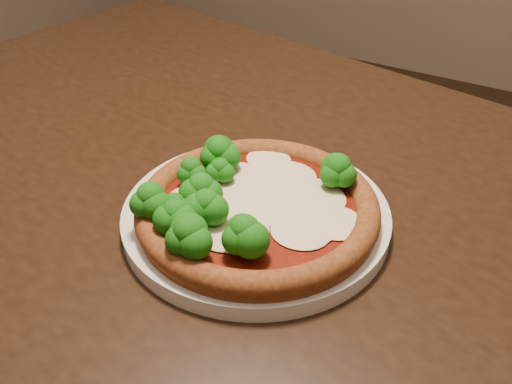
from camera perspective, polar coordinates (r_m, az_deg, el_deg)
The scene contains 3 objects.
dining_table at distance 0.75m, azimuth -1.88°, elevation -4.29°, with size 1.38×1.02×0.75m.
plate at distance 0.61m, azimuth 0.00°, elevation -2.35°, with size 0.29×0.29×0.02m, color silver.
pizza at distance 0.58m, azimuth -0.83°, elevation -1.25°, with size 0.25×0.25×0.06m.
Camera 1 is at (0.35, -0.64, 1.14)m, focal length 40.00 mm.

